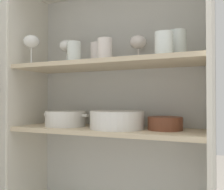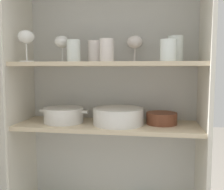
{
  "view_description": "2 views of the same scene",
  "coord_description": "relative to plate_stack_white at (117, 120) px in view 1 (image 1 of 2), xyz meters",
  "views": [
    {
      "loc": [
        0.51,
        -0.96,
        0.97
      ],
      "look_at": [
        0.01,
        0.18,
        0.99
      ],
      "focal_mm": 42.0,
      "sensor_mm": 36.0,
      "label": 1
    },
    {
      "loc": [
        0.22,
        -1.12,
        1.11
      ],
      "look_at": [
        0.02,
        0.17,
        0.98
      ],
      "focal_mm": 42.0,
      "sensor_mm": 36.0,
      "label": 2
    }
  ],
  "objects": [
    {
      "name": "tumbler_glass_4",
      "position": [
        -0.22,
        -0.02,
        0.32
      ],
      "size": [
        0.07,
        0.07,
        0.11
      ],
      "color": "white",
      "rests_on": "shelf_board_upper"
    },
    {
      "name": "plate_stack_white",
      "position": [
        0.0,
        0.0,
        0.0
      ],
      "size": [
        0.25,
        0.25,
        0.08
      ],
      "color": "silver",
      "rests_on": "shelf_board_middle"
    },
    {
      "name": "wine_glass_1",
      "position": [
        -0.43,
        -0.07,
        0.37
      ],
      "size": [
        0.08,
        0.08,
        0.15
      ],
      "color": "white",
      "rests_on": "shelf_board_upper"
    },
    {
      "name": "tumbler_glass_1",
      "position": [
        0.27,
        0.02,
        0.32
      ],
      "size": [
        0.07,
        0.07,
        0.12
      ],
      "color": "white",
      "rests_on": "shelf_board_upper"
    },
    {
      "name": "shelf_board_upper",
      "position": [
        -0.05,
        0.0,
        0.25
      ],
      "size": [
        0.9,
        0.29,
        0.02
      ],
      "primitive_type": "cube",
      "color": "beige"
    },
    {
      "name": "tumbler_glass_2",
      "position": [
        -0.06,
        -0.01,
        0.32
      ],
      "size": [
        0.07,
        0.07,
        0.11
      ],
      "color": "silver",
      "rests_on": "shelf_board_upper"
    },
    {
      "name": "tumbler_glass_3",
      "position": [
        -0.12,
        0.06,
        0.32
      ],
      "size": [
        0.08,
        0.08,
        0.11
      ],
      "color": "silver",
      "rests_on": "shelf_board_upper"
    },
    {
      "name": "wine_glass_0",
      "position": [
        0.07,
        0.09,
        0.36
      ],
      "size": [
        0.08,
        0.08,
        0.14
      ],
      "color": "silver",
      "rests_on": "shelf_board_upper"
    },
    {
      "name": "tumbler_glass_0",
      "position": [
        0.23,
        -0.07,
        0.31
      ],
      "size": [
        0.07,
        0.07,
        0.1
      ],
      "color": "white",
      "rests_on": "shelf_board_upper"
    },
    {
      "name": "casserole_dish",
      "position": [
        -0.28,
        0.0,
        -0.0
      ],
      "size": [
        0.25,
        0.2,
        0.08
      ],
      "color": "silver",
      "rests_on": "shelf_board_middle"
    },
    {
      "name": "cupboard_side_left",
      "position": [
        -0.51,
        0.0,
        -0.11
      ],
      "size": [
        0.02,
        0.32,
        1.53
      ],
      "primitive_type": "cube",
      "color": "silver",
      "rests_on": "ground_plane"
    },
    {
      "name": "cupboard_side_right",
      "position": [
        0.4,
        0.0,
        -0.11
      ],
      "size": [
        0.02,
        0.32,
        1.53
      ],
      "primitive_type": "cube",
      "color": "silver",
      "rests_on": "ground_plane"
    },
    {
      "name": "wine_glass_2",
      "position": [
        -0.29,
        0.03,
        0.36
      ],
      "size": [
        0.08,
        0.08,
        0.13
      ],
      "color": "white",
      "rests_on": "shelf_board_upper"
    },
    {
      "name": "cupboard_back_panel",
      "position": [
        -0.05,
        0.16,
        -0.11
      ],
      "size": [
        0.93,
        0.02,
        1.53
      ],
      "primitive_type": "cube",
      "color": "silver",
      "rests_on": "ground_plane"
    },
    {
      "name": "mixing_bowl_large",
      "position": [
        0.21,
        0.04,
        -0.01
      ],
      "size": [
        0.15,
        0.15,
        0.06
      ],
      "color": "brown",
      "rests_on": "shelf_board_middle"
    },
    {
      "name": "shelf_board_middle",
      "position": [
        -0.05,
        0.0,
        -0.05
      ],
      "size": [
        0.9,
        0.29,
        0.02
      ],
      "primitive_type": "cube",
      "color": "beige"
    }
  ]
}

